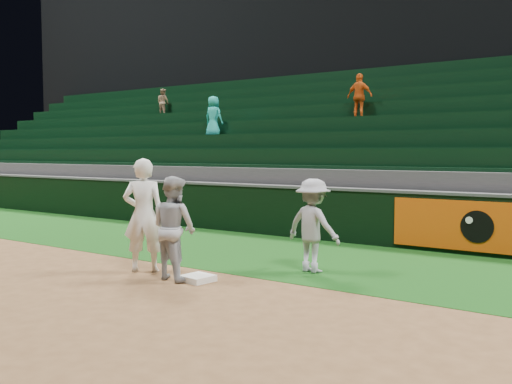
# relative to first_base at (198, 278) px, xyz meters

# --- Properties ---
(ground) EXTENTS (70.00, 70.00, 0.00)m
(ground) POSITION_rel_first_base_xyz_m (-0.31, -0.19, -0.05)
(ground) COLOR brown
(ground) RESTS_ON ground
(foul_grass) EXTENTS (36.00, 4.20, 0.01)m
(foul_grass) POSITION_rel_first_base_xyz_m (-0.31, 2.81, -0.05)
(foul_grass) COLOR #0E390E
(foul_grass) RESTS_ON ground
(upper_deck) EXTENTS (40.00, 12.00, 12.00)m
(upper_deck) POSITION_rel_first_base_xyz_m (-0.31, 17.26, 5.95)
(upper_deck) COLOR black
(upper_deck) RESTS_ON ground
(first_base) EXTENTS (0.49, 0.49, 0.10)m
(first_base) POSITION_rel_first_base_xyz_m (0.00, 0.00, 0.00)
(first_base) COLOR white
(first_base) RESTS_ON ground
(first_baseman) EXTENTS (0.86, 0.79, 1.96)m
(first_baseman) POSITION_rel_first_base_xyz_m (-1.27, 0.05, 0.93)
(first_baseman) COLOR white
(first_baseman) RESTS_ON ground
(baserunner) EXTENTS (0.90, 0.75, 1.68)m
(baserunner) POSITION_rel_first_base_xyz_m (-0.42, -0.09, 0.79)
(baserunner) COLOR #A0A3AA
(baserunner) RESTS_ON ground
(base_coach) EXTENTS (1.10, 0.73, 1.60)m
(base_coach) POSITION_rel_first_base_xyz_m (1.16, 1.67, 0.76)
(base_coach) COLOR #9799A4
(base_coach) RESTS_ON foul_grass
(field_wall) EXTENTS (36.00, 0.45, 1.25)m
(field_wall) POSITION_rel_first_base_xyz_m (-0.28, 5.01, 0.58)
(field_wall) COLOR black
(field_wall) RESTS_ON ground
(stadium_seating) EXTENTS (36.00, 5.95, 4.85)m
(stadium_seating) POSITION_rel_first_base_xyz_m (-0.31, 8.78, 1.65)
(stadium_seating) COLOR #363639
(stadium_seating) RESTS_ON ground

